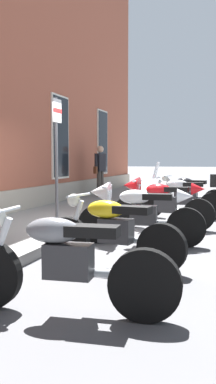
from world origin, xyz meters
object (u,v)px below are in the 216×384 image
(motorcycle_white_sport, at_px, (136,211))
(motorcycle_black_naked, at_px, (187,193))
(motorcycle_yellow_naked, at_px, (111,232))
(motorcycle_silver_touring, at_px, (186,195))
(motorcycle_grey_naked, at_px, (61,263))
(parking_sign, at_px, (57,143))
(pedestrian_dark_jacket, at_px, (100,168))
(motorcycle_red_sport, at_px, (159,201))

(motorcycle_white_sport, distance_m, motorcycle_black_naked, 5.20)
(motorcycle_yellow_naked, distance_m, motorcycle_silver_touring, 4.99)
(motorcycle_yellow_naked, xyz_separation_m, motorcycle_black_naked, (6.75, -0.20, -0.00))
(motorcycle_grey_naked, distance_m, motorcycle_silver_touring, 6.74)
(parking_sign, bearing_deg, pedestrian_dark_jacket, 10.88)
(motorcycle_red_sport, distance_m, parking_sign, 2.43)
(motorcycle_silver_touring, distance_m, motorcycle_black_naked, 1.79)
(motorcycle_silver_touring, bearing_deg, motorcycle_yellow_naked, 175.55)
(motorcycle_white_sport, height_order, parking_sign, parking_sign)
(motorcycle_grey_naked, distance_m, motorcycle_yellow_naked, 1.76)
(motorcycle_yellow_naked, height_order, motorcycle_black_naked, motorcycle_black_naked)
(pedestrian_dark_jacket, bearing_deg, parking_sign, -169.12)
(motorcycle_silver_touring, xyz_separation_m, parking_sign, (-2.86, 2.11, 1.17))
(parking_sign, bearing_deg, motorcycle_yellow_naked, -140.88)
(motorcycle_grey_naked, relative_size, motorcycle_white_sport, 1.01)
(motorcycle_yellow_naked, bearing_deg, pedestrian_dark_jacket, 19.21)
(motorcycle_black_naked, relative_size, pedestrian_dark_jacket, 1.23)
(motorcycle_white_sport, distance_m, pedestrian_dark_jacket, 7.46)
(motorcycle_yellow_naked, distance_m, motorcycle_white_sport, 1.57)
(motorcycle_silver_touring, bearing_deg, motorcycle_red_sport, 167.77)
(motorcycle_yellow_naked, relative_size, parking_sign, 0.82)
(motorcycle_grey_naked, height_order, motorcycle_white_sport, motorcycle_white_sport)
(motorcycle_silver_touring, height_order, parking_sign, parking_sign)
(motorcycle_white_sport, relative_size, motorcycle_black_naked, 1.01)
(motorcycle_red_sport, distance_m, motorcycle_black_naked, 3.42)
(motorcycle_white_sport, distance_m, motorcycle_red_sport, 1.78)
(motorcycle_white_sport, bearing_deg, motorcycle_silver_touring, -7.20)
(motorcycle_yellow_naked, height_order, pedestrian_dark_jacket, pedestrian_dark_jacket)
(motorcycle_yellow_naked, height_order, parking_sign, parking_sign)
(motorcycle_white_sport, xyz_separation_m, parking_sign, (0.56, 1.68, 1.16))
(motorcycle_grey_naked, bearing_deg, motorcycle_red_sport, 0.14)
(motorcycle_white_sport, xyz_separation_m, motorcycle_red_sport, (1.78, -0.08, 0.00))
(motorcycle_white_sport, distance_m, parking_sign, 2.12)
(motorcycle_silver_touring, bearing_deg, parking_sign, 143.56)
(motorcycle_grey_naked, distance_m, motorcycle_red_sport, 5.09)
(motorcycle_white_sport, height_order, motorcycle_black_naked, motorcycle_white_sport)
(motorcycle_red_sport, relative_size, motorcycle_silver_touring, 1.00)
(pedestrian_dark_jacket, bearing_deg, motorcycle_white_sport, -157.14)
(motorcycle_grey_naked, distance_m, pedestrian_dark_jacket, 10.62)
(motorcycle_grey_naked, bearing_deg, pedestrian_dark_jacket, 16.32)
(motorcycle_grey_naked, relative_size, motorcycle_red_sport, 1.03)
(motorcycle_red_sport, height_order, pedestrian_dark_jacket, pedestrian_dark_jacket)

